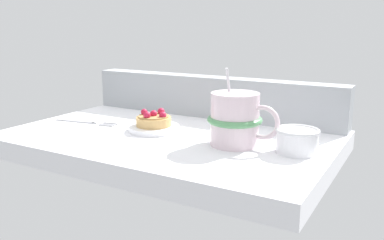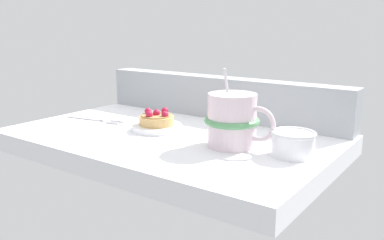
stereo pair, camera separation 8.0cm
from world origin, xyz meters
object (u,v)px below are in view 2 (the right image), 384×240
at_px(raspberry_tart, 158,119).
at_px(dessert_fork, 95,119).
at_px(dessert_plate, 158,127).
at_px(sugar_bowl, 293,143).
at_px(coffee_mug, 233,120).

distance_m(raspberry_tart, dessert_fork, 0.17).
bearing_deg(raspberry_tart, dessert_plate, 115.92).
relative_size(raspberry_tart, sugar_bowl, 0.96).
height_order(dessert_fork, sugar_bowl, sugar_bowl).
height_order(raspberry_tart, dessert_fork, raspberry_tart).
distance_m(coffee_mug, sugar_bowl, 0.11).
distance_m(coffee_mug, dessert_fork, 0.36).
xyz_separation_m(raspberry_tart, sugar_bowl, (0.30, -0.00, -0.00)).
height_order(coffee_mug, sugar_bowl, coffee_mug).
bearing_deg(raspberry_tart, sugar_bowl, -0.37).
bearing_deg(coffee_mug, dessert_plate, 175.98).
distance_m(raspberry_tart, coffee_mug, 0.19).
height_order(raspberry_tart, sugar_bowl, raspberry_tart).
xyz_separation_m(dessert_fork, sugar_bowl, (0.47, 0.02, 0.02)).
bearing_deg(dessert_fork, dessert_plate, 6.83).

